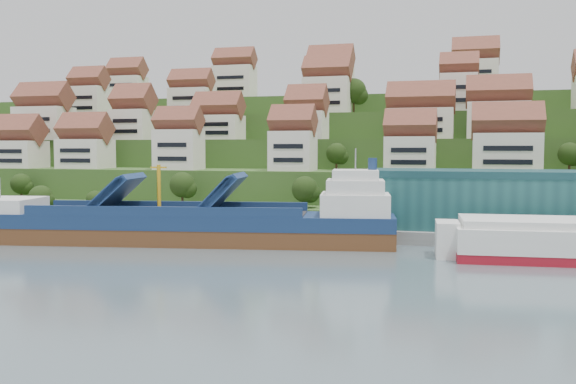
% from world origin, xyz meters
% --- Properties ---
extents(ground, '(300.00, 300.00, 0.00)m').
position_xyz_m(ground, '(0.00, 0.00, 0.00)').
color(ground, slate).
rests_on(ground, ground).
extents(quay, '(180.00, 14.00, 2.20)m').
position_xyz_m(quay, '(20.00, 15.00, 1.10)').
color(quay, gray).
rests_on(quay, ground).
extents(hillside, '(260.00, 128.00, 31.00)m').
position_xyz_m(hillside, '(0.00, 103.55, 10.66)').
color(hillside, '#2D4C1E').
rests_on(hillside, ground).
extents(hillside_village, '(157.68, 62.43, 29.81)m').
position_xyz_m(hillside_village, '(0.99, 60.90, 24.49)').
color(hillside_village, white).
rests_on(hillside_village, ground).
extents(hillside_trees, '(140.50, 62.38, 31.61)m').
position_xyz_m(hillside_trees, '(-7.52, 42.92, 16.03)').
color(hillside_trees, '#233C14').
rests_on(hillside_trees, ground).
extents(warehouse, '(60.00, 15.00, 10.00)m').
position_xyz_m(warehouse, '(52.00, 17.00, 7.20)').
color(warehouse, '#1F5456').
rests_on(warehouse, quay).
extents(flagpole, '(1.28, 0.16, 8.00)m').
position_xyz_m(flagpole, '(18.11, 10.00, 6.88)').
color(flagpole, gray).
rests_on(flagpole, quay).
extents(cargo_ship, '(71.89, 22.66, 15.67)m').
position_xyz_m(cargo_ship, '(-5.72, 0.54, 3.05)').
color(cargo_ship, brown).
rests_on(cargo_ship, ground).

